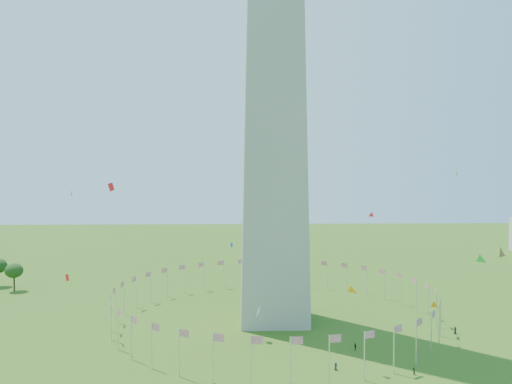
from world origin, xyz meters
TOP-DOWN VIEW (x-y plane):
  - flag_ring at (-0.00, 50.00)m, footprint 80.24×80.24m
  - kites_aloft at (12.55, 23.52)m, footprint 103.56×76.75m

SIDE VIEW (x-z plane):
  - flag_ring at x=0.00m, z-range 0.00..9.00m
  - kites_aloft at x=12.55m, z-range 1.82..39.74m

